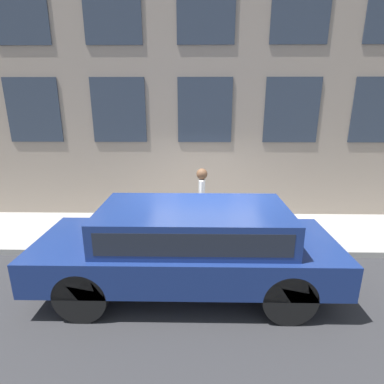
{
  "coord_description": "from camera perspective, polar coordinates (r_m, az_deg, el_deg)",
  "views": [
    {
      "loc": [
        -5.85,
        0.2,
        3.23
      ],
      "look_at": [
        0.68,
        0.31,
        1.28
      ],
      "focal_mm": 28.0,
      "sensor_mm": 36.0,
      "label": 1
    }
  ],
  "objects": [
    {
      "name": "sidewalk",
      "position": [
        7.68,
        2.4,
        -7.64
      ],
      "size": [
        2.3,
        60.0,
        0.14
      ],
      "color": "#9E9B93",
      "rests_on": "ground_plane"
    },
    {
      "name": "fire_hydrant",
      "position": [
        6.8,
        -1.96,
        -6.42
      ],
      "size": [
        0.28,
        0.41,
        0.83
      ],
      "color": "gray",
      "rests_on": "sidewalk"
    },
    {
      "name": "person",
      "position": [
        7.12,
        1.86,
        -0.6
      ],
      "size": [
        0.39,
        0.26,
        1.62
      ],
      "rotation": [
        0.0,
        0.0,
        2.34
      ],
      "color": "navy",
      "rests_on": "sidewalk"
    },
    {
      "name": "building_facade",
      "position": [
        8.33,
        2.52,
        21.89
      ],
      "size": [
        0.33,
        40.0,
        7.98
      ],
      "color": "gray",
      "rests_on": "ground_plane"
    },
    {
      "name": "parked_truck_navy_near",
      "position": [
        5.22,
        -0.5,
        -9.45
      ],
      "size": [
        1.86,
        5.07,
        1.56
      ],
      "color": "black",
      "rests_on": "ground_plane"
    },
    {
      "name": "ground_plane",
      "position": [
        6.68,
        2.62,
        -12.25
      ],
      "size": [
        80.0,
        80.0,
        0.0
      ],
      "primitive_type": "plane",
      "color": "#2D2D30"
    }
  ]
}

